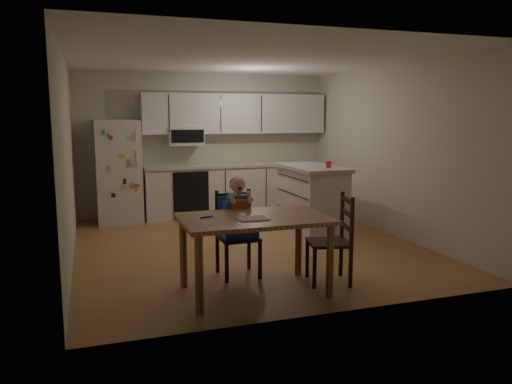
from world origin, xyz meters
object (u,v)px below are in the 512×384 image
Objects in this scene: kitchen_island at (312,198)px; chair_booster at (237,216)px; chair_side at (338,233)px; refrigerator at (119,172)px; dining_table at (254,227)px; red_cup at (328,164)px.

kitchen_island is 1.23× the size of chair_booster.
chair_side is at bearing -108.37° from kitchen_island.
chair_side is (-0.76, -2.30, 0.03)m from kitchen_island.
kitchen_island is (2.77, -1.59, -0.34)m from refrigerator.
dining_table is (1.07, -3.92, -0.17)m from refrigerator.
chair_side is at bearing -113.90° from red_cup.
dining_table is at bearing -132.20° from red_cup.
chair_side is at bearing -32.80° from chair_booster.
red_cup is 2.32m from chair_booster.
chair_booster reaches higher than red_cup.
red_cup is at bearing -33.59° from refrigerator.
kitchen_island is 0.65m from red_cup.
refrigerator reaches higher than chair_booster.
chair_booster is 1.12m from chair_side.
refrigerator is 1.25× the size of kitchen_island.
kitchen_island is 13.89× the size of red_cup.
refrigerator reaches higher than chair_side.
kitchen_island is 1.44× the size of chair_side.
refrigerator is at bearing 107.02° from chair_booster.
red_cup is (2.89, -1.92, 0.21)m from refrigerator.
dining_table is 0.95m from chair_side.
red_cup is at bearing -70.86° from kitchen_island.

